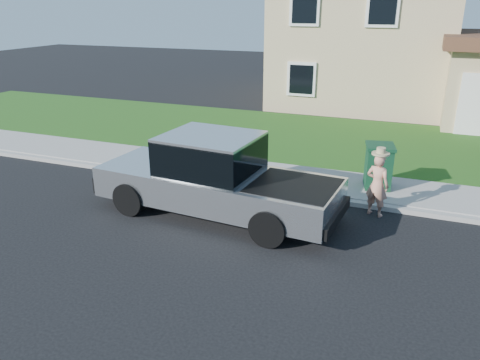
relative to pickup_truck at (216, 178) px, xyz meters
name	(u,v)px	position (x,y,z in m)	size (l,w,h in m)	color
ground	(254,246)	(1.41, -1.21, -0.91)	(80.00, 80.00, 0.00)	black
curb	(329,200)	(2.41, 1.69, -0.85)	(40.00, 0.20, 0.12)	gray
sidewalk	(337,185)	(2.41, 2.79, -0.83)	(40.00, 2.00, 0.15)	gray
lawn	(359,143)	(2.41, 7.29, -0.86)	(40.00, 7.00, 0.10)	#123F12
house	(394,39)	(2.72, 15.17, 2.26)	(14.00, 11.30, 6.85)	tan
pickup_truck	(216,178)	(0.00, 0.00, 0.00)	(6.06, 2.52, 1.95)	black
woman	(377,184)	(3.58, 1.31, -0.11)	(0.65, 0.54, 1.68)	tan
trash_bin	(378,166)	(3.46, 2.84, -0.17)	(0.86, 0.95, 1.17)	#0F371F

